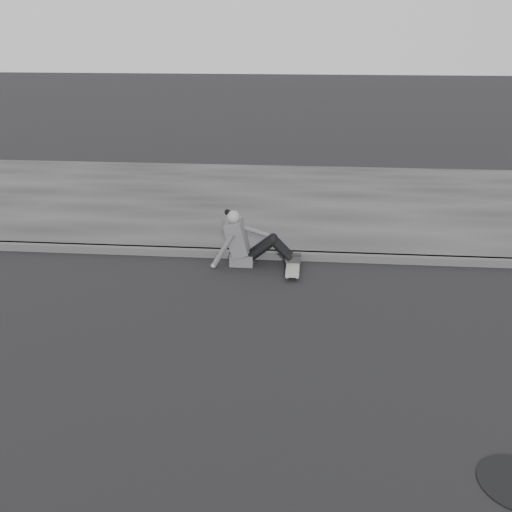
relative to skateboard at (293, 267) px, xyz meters
The scene contains 5 objects.
ground 2.09m from the skateboard, 82.75° to the right, with size 80.00×80.00×0.00m, color black.
curb 0.57m from the skateboard, 62.50° to the left, with size 24.00×0.16×0.12m, color #444444.
sidewalk 3.54m from the skateboard, 85.72° to the left, with size 24.00×6.00×0.12m, color #333333.
skateboard is the anchor object (origin of this frame).
seated_woman 0.83m from the skateboard, 161.47° to the left, with size 1.38×0.46×0.88m.
Camera 1 is at (-0.11, -5.86, 3.46)m, focal length 40.00 mm.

